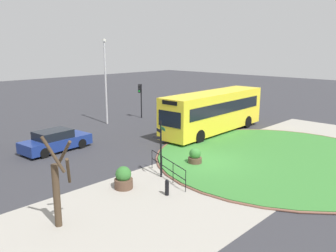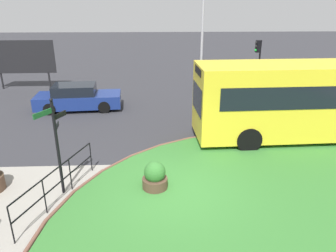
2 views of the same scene
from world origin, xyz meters
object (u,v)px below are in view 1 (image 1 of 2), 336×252
at_px(signpost_directional, 161,145).
at_px(car_far_lane, 55,141).
at_px(bollard_foreground, 167,187).
at_px(planter_kerbside, 124,179).
at_px(street_tree_bare, 58,186).
at_px(lamppost_tall, 106,79).
at_px(planter_near_signpost, 195,157).
at_px(bus_yellow, 214,111).
at_px(traffic_light_near, 140,93).

bearing_deg(signpost_directional, car_far_lane, 99.12).
height_order(signpost_directional, bollard_foreground, signpost_directional).
relative_size(bollard_foreground, car_far_lane, 0.17).
relative_size(car_far_lane, planter_kerbside, 4.19).
bearing_deg(signpost_directional, planter_kerbside, 174.60).
height_order(planter_kerbside, street_tree_bare, street_tree_bare).
bearing_deg(lamppost_tall, planter_near_signpost, -104.08).
height_order(car_far_lane, street_tree_bare, street_tree_bare).
bearing_deg(car_far_lane, planter_kerbside, -101.29).
bearing_deg(bus_yellow, planter_near_signpost, 26.92).
distance_m(bollard_foreground, street_tree_bare, 5.09).
height_order(car_far_lane, planter_near_signpost, car_far_lane).
height_order(signpost_directional, lamppost_tall, lamppost_tall).
distance_m(traffic_light_near, street_tree_bare, 20.87).
xyz_separation_m(car_far_lane, planter_kerbside, (-0.96, -8.19, -0.15)).
distance_m(signpost_directional, planter_kerbside, 2.65).
height_order(lamppost_tall, street_tree_bare, lamppost_tall).
relative_size(car_far_lane, street_tree_bare, 1.27).
bearing_deg(signpost_directional, lamppost_tall, 64.66).
distance_m(bus_yellow, planter_kerbside, 12.78).
bearing_deg(planter_kerbside, planter_near_signpost, -2.18).
distance_m(car_far_lane, traffic_light_near, 11.94).
bearing_deg(signpost_directional, street_tree_bare, -172.04).
bearing_deg(lamppost_tall, traffic_light_near, -4.72).
bearing_deg(planter_near_signpost, lamppost_tall, 75.92).
bearing_deg(lamppost_tall, street_tree_bare, -132.16).
relative_size(bus_yellow, lamppost_tall, 1.45).
xyz_separation_m(bollard_foreground, car_far_lane, (0.10, 10.26, 0.25)).
xyz_separation_m(bus_yellow, traffic_light_near, (-0.10, 8.52, 0.66)).
height_order(bollard_foreground, planter_kerbside, planter_kerbside).
relative_size(bus_yellow, car_far_lane, 2.27).
xyz_separation_m(traffic_light_near, planter_kerbside, (-12.07, -12.21, -1.89)).
distance_m(signpost_directional, planter_near_signpost, 3.14).
relative_size(signpost_directional, lamppost_tall, 0.41).
bearing_deg(bus_yellow, signpost_directional, 19.57).
height_order(bollard_foreground, car_far_lane, car_far_lane).
height_order(bollard_foreground, lamppost_tall, lamppost_tall).
xyz_separation_m(car_far_lane, street_tree_bare, (-4.95, -9.29, 0.96)).
bearing_deg(street_tree_bare, planter_near_signpost, 5.64).
xyz_separation_m(traffic_light_near, street_tree_bare, (-16.06, -13.30, -0.78)).
bearing_deg(traffic_light_near, planter_kerbside, 28.74).
xyz_separation_m(bus_yellow, lamppost_tall, (-3.83, 8.83, 2.23)).
bearing_deg(traffic_light_near, car_far_lane, 3.31).
bearing_deg(planter_near_signpost, signpost_directional, -179.55).
bearing_deg(street_tree_bare, bus_yellow, 16.49).
distance_m(signpost_directional, lamppost_tall, 14.26).
xyz_separation_m(traffic_light_near, planter_near_signpost, (-6.92, -12.40, -1.96)).
bearing_deg(car_far_lane, planter_near_signpost, -68.02).
relative_size(planter_kerbside, street_tree_bare, 0.30).
relative_size(bus_yellow, traffic_light_near, 3.27).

